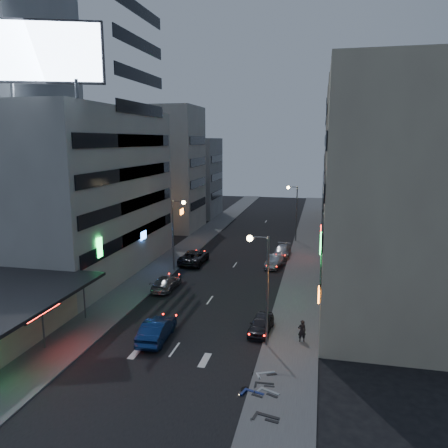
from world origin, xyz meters
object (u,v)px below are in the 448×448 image
(person, at_px, (302,331))
(parked_car_right_near, at_px, (261,324))
(parked_car_right_far, at_px, (282,251))
(scooter_silver_a, at_px, (281,385))
(scooter_black_b, at_px, (275,375))
(road_car_silver, at_px, (166,283))
(road_car_blue, at_px, (157,330))
(scooter_black_a, at_px, (281,408))
(scooter_silver_b, at_px, (275,363))
(parked_car_right_mid, at_px, (274,262))
(parked_car_left, at_px, (194,257))
(scooter_blue, at_px, (265,385))

(person, bearing_deg, parked_car_right_near, -38.85)
(parked_car_right_near, bearing_deg, parked_car_right_far, 95.08)
(parked_car_right_far, height_order, scooter_silver_a, parked_car_right_far)
(parked_car_right_far, bearing_deg, scooter_black_b, -84.65)
(parked_car_right_near, distance_m, road_car_silver, 13.15)
(road_car_blue, height_order, road_car_silver, road_car_blue)
(road_car_blue, relative_size, scooter_black_b, 2.78)
(scooter_black_a, bearing_deg, parked_car_right_far, 17.68)
(scooter_black_b, bearing_deg, scooter_silver_b, 2.89)
(parked_car_right_near, distance_m, scooter_silver_a, 8.59)
(parked_car_right_mid, bearing_deg, person, -70.57)
(road_car_blue, bearing_deg, scooter_black_b, 152.83)
(parked_car_left, bearing_deg, road_car_silver, 89.90)
(scooter_black_b, distance_m, scooter_silver_b, 1.44)
(parked_car_right_near, relative_size, road_car_silver, 0.83)
(scooter_black_b, bearing_deg, parked_car_right_near, 11.21)
(road_car_blue, bearing_deg, scooter_silver_a, 148.70)
(scooter_black_b, bearing_deg, scooter_black_a, -171.53)
(parked_car_left, distance_m, scooter_black_a, 30.83)
(parked_car_right_mid, height_order, parked_car_right_far, parked_car_right_far)
(scooter_silver_a, xyz_separation_m, scooter_silver_b, (-0.62, 2.52, -0.03))
(person, bearing_deg, parked_car_right_far, -100.36)
(scooter_blue, bearing_deg, parked_car_right_near, 25.32)
(parked_car_right_near, bearing_deg, parked_car_right_mid, 96.99)
(road_car_blue, distance_m, scooter_silver_a, 11.03)
(parked_car_right_far, distance_m, scooter_black_a, 33.51)
(parked_car_right_far, bearing_deg, road_car_silver, -122.93)
(person, xyz_separation_m, scooter_blue, (-1.74, -7.29, -0.25))
(person, xyz_separation_m, scooter_black_b, (-1.33, -6.05, -0.29))
(parked_car_right_mid, height_order, scooter_blue, parked_car_right_mid)
(person, bearing_deg, road_car_silver, -51.94)
(parked_car_right_near, height_order, scooter_black_b, parked_car_right_near)
(scooter_silver_a, xyz_separation_m, scooter_black_b, (-0.47, 1.08, -0.06))
(road_car_silver, relative_size, scooter_blue, 2.50)
(scooter_black_b, bearing_deg, person, -15.51)
(parked_car_left, relative_size, person, 3.52)
(parked_car_right_mid, bearing_deg, parked_car_right_far, 91.64)
(scooter_black_a, bearing_deg, person, 8.62)
(parked_car_right_mid, xyz_separation_m, parked_car_right_far, (0.49, 5.09, 0.02))
(parked_car_left, xyz_separation_m, scooter_silver_b, (12.26, -23.16, -0.13))
(scooter_black_a, bearing_deg, road_car_blue, 65.38)
(parked_car_right_mid, xyz_separation_m, road_car_blue, (-6.42, -20.78, 0.12))
(parked_car_right_near, height_order, scooter_black_a, scooter_black_a)
(scooter_black_a, height_order, scooter_black_b, scooter_black_a)
(road_car_silver, distance_m, scooter_black_b, 19.47)
(parked_car_left, bearing_deg, parked_car_right_mid, -177.73)
(parked_car_right_mid, relative_size, parked_car_left, 0.71)
(parked_car_right_mid, relative_size, person, 2.51)
(parked_car_left, distance_m, road_car_blue, 20.66)
(parked_car_right_mid, bearing_deg, road_car_blue, -100.03)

